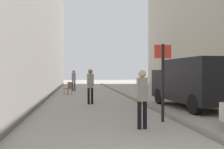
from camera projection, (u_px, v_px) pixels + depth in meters
ground_plane at (107, 100)px, 15.10m from camera, size 80.00×80.00×0.00m
building_facade_left at (22, 7)px, 14.40m from camera, size 2.49×40.00×10.68m
kerb_strip at (133, 99)px, 15.32m from camera, size 0.16×40.00×0.12m
pedestrian_main_foreground at (74, 79)px, 22.57m from camera, size 0.36×0.26×1.85m
pedestrian_mid_block at (142, 95)px, 7.43m from camera, size 0.34×0.22×1.73m
pedestrian_far_crossing at (90, 84)px, 13.25m from camera, size 0.36×0.24×1.82m
delivery_van at (193, 82)px, 11.80m from camera, size 2.40×5.18×2.26m
street_sign_post at (163, 76)px, 8.49m from camera, size 0.60×0.10×2.60m
cafe_chair_near_window at (69, 87)px, 18.66m from camera, size 0.62×0.62×0.94m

